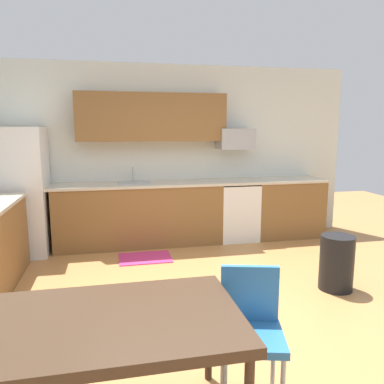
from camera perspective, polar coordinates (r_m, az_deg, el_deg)
ground_plane at (r=3.85m, az=3.27°, el=-17.37°), size 12.00×12.00×0.00m
wall_back at (r=6.04m, az=-3.30°, el=5.82°), size 5.80×0.10×2.70m
cabinet_run_back at (r=5.76m, az=-7.89°, el=-3.48°), size 2.44×0.60×0.90m
cabinet_run_back_right at (r=6.38m, az=13.91°, el=-2.41°), size 1.11×0.60×0.90m
countertop_back at (r=5.74m, az=-2.72°, el=1.31°), size 4.80×0.64×0.04m
upper_cabinets_back at (r=5.77m, az=-6.01°, el=11.08°), size 2.20×0.34×0.70m
refrigerator at (r=5.73m, az=-24.62°, el=0.03°), size 0.76×0.70×1.76m
oven_range at (r=6.06m, az=6.62°, el=-2.77°), size 0.60×0.60×0.91m
microwave at (r=6.02m, az=6.52°, el=7.91°), size 0.54×0.36×0.32m
sink_basin at (r=5.68m, az=-8.66°, el=0.72°), size 0.48×0.40×0.14m
sink_faucet at (r=5.84m, az=-8.81°, el=2.54°), size 0.02×0.02×0.24m
dining_table at (r=2.23m, az=-11.79°, el=-19.21°), size 1.40×0.90×0.74m
chair_near_table at (r=2.60m, az=8.76°, el=-18.89°), size 0.49×0.49×0.85m
trash_bin at (r=4.48m, az=20.84°, el=-9.86°), size 0.36×0.36×0.60m
floor_mat at (r=5.27m, az=-7.04°, el=-9.76°), size 0.70×0.50×0.01m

